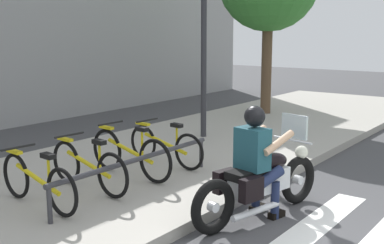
{
  "coord_description": "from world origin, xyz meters",
  "views": [
    {
      "loc": [
        -4.94,
        -1.41,
        2.35
      ],
      "look_at": [
        1.26,
        3.21,
        0.91
      ],
      "focal_mm": 46.31,
      "sensor_mm": 36.0,
      "label": 1
    }
  ],
  "objects_px": {
    "motorcycle": "(260,182)",
    "bicycle_1": "(88,166)",
    "bicycle_0": "(37,181)",
    "bicycle_3": "(165,145)",
    "bicycle_2": "(130,153)",
    "rider": "(257,154)",
    "bike_rack": "(138,162)",
    "street_lamp": "(204,9)"
  },
  "relations": [
    {
      "from": "bicycle_0",
      "to": "bike_rack",
      "type": "distance_m",
      "value": 1.36
    },
    {
      "from": "motorcycle",
      "to": "bike_rack",
      "type": "distance_m",
      "value": 1.72
    },
    {
      "from": "bicycle_0",
      "to": "bicycle_3",
      "type": "relative_size",
      "value": 1.0
    },
    {
      "from": "street_lamp",
      "to": "bike_rack",
      "type": "bearing_deg",
      "value": -158.69
    },
    {
      "from": "rider",
      "to": "bike_rack",
      "type": "height_order",
      "value": "rider"
    },
    {
      "from": "bicycle_3",
      "to": "street_lamp",
      "type": "bearing_deg",
      "value": 19.72
    },
    {
      "from": "motorcycle",
      "to": "bicycle_2",
      "type": "height_order",
      "value": "motorcycle"
    },
    {
      "from": "bicycle_2",
      "to": "bicycle_3",
      "type": "xyz_separation_m",
      "value": [
        0.83,
        0.0,
        -0.03
      ]
    },
    {
      "from": "rider",
      "to": "bicycle_0",
      "type": "bearing_deg",
      "value": 126.77
    },
    {
      "from": "bicycle_1",
      "to": "motorcycle",
      "type": "bearing_deg",
      "value": -68.24
    },
    {
      "from": "bicycle_3",
      "to": "motorcycle",
      "type": "bearing_deg",
      "value": -109.36
    },
    {
      "from": "rider",
      "to": "bike_rack",
      "type": "bearing_deg",
      "value": 103.52
    },
    {
      "from": "rider",
      "to": "bicycle_1",
      "type": "height_order",
      "value": "rider"
    },
    {
      "from": "bicycle_1",
      "to": "rider",
      "type": "bearing_deg",
      "value": -69.76
    },
    {
      "from": "bicycle_0",
      "to": "bicycle_1",
      "type": "height_order",
      "value": "bicycle_1"
    },
    {
      "from": "bicycle_1",
      "to": "bicycle_3",
      "type": "xyz_separation_m",
      "value": [
        1.66,
        0.0,
        -0.01
      ]
    },
    {
      "from": "bicycle_2",
      "to": "street_lamp",
      "type": "distance_m",
      "value": 3.86
    },
    {
      "from": "motorcycle",
      "to": "bike_rack",
      "type": "xyz_separation_m",
      "value": [
        -0.47,
        1.66,
        0.09
      ]
    },
    {
      "from": "bicycle_0",
      "to": "bicycle_2",
      "type": "relative_size",
      "value": 0.94
    },
    {
      "from": "motorcycle",
      "to": "street_lamp",
      "type": "relative_size",
      "value": 0.49
    },
    {
      "from": "rider",
      "to": "bicycle_2",
      "type": "bearing_deg",
      "value": 89.43
    },
    {
      "from": "rider",
      "to": "bicycle_1",
      "type": "relative_size",
      "value": 0.88
    },
    {
      "from": "motorcycle",
      "to": "bicycle_0",
      "type": "xyz_separation_m",
      "value": [
        -1.71,
        2.21,
        0.02
      ]
    },
    {
      "from": "bicycle_0",
      "to": "motorcycle",
      "type": "bearing_deg",
      "value": -52.25
    },
    {
      "from": "rider",
      "to": "street_lamp",
      "type": "bearing_deg",
      "value": 44.29
    },
    {
      "from": "motorcycle",
      "to": "rider",
      "type": "xyz_separation_m",
      "value": [
        -0.07,
        0.02,
        0.37
      ]
    },
    {
      "from": "bicycle_1",
      "to": "bicycle_2",
      "type": "relative_size",
      "value": 0.95
    },
    {
      "from": "bicycle_0",
      "to": "bike_rack",
      "type": "xyz_separation_m",
      "value": [
        1.24,
        -0.55,
        0.07
      ]
    },
    {
      "from": "rider",
      "to": "motorcycle",
      "type": "bearing_deg",
      "value": -14.61
    },
    {
      "from": "bicycle_0",
      "to": "bicycle_3",
      "type": "distance_m",
      "value": 2.49
    },
    {
      "from": "bicycle_1",
      "to": "bicycle_2",
      "type": "height_order",
      "value": "bicycle_2"
    },
    {
      "from": "bicycle_1",
      "to": "street_lamp",
      "type": "relative_size",
      "value": 0.36
    },
    {
      "from": "bike_rack",
      "to": "street_lamp",
      "type": "height_order",
      "value": "street_lamp"
    },
    {
      "from": "rider",
      "to": "bicycle_2",
      "type": "xyz_separation_m",
      "value": [
        0.02,
        2.19,
        -0.32
      ]
    },
    {
      "from": "bicycle_3",
      "to": "street_lamp",
      "type": "distance_m",
      "value": 3.27
    },
    {
      "from": "bicycle_3",
      "to": "street_lamp",
      "type": "relative_size",
      "value": 0.36
    },
    {
      "from": "motorcycle",
      "to": "street_lamp",
      "type": "xyz_separation_m",
      "value": [
        2.98,
        3.0,
        2.3
      ]
    },
    {
      "from": "bicycle_2",
      "to": "bicycle_3",
      "type": "distance_m",
      "value": 0.83
    },
    {
      "from": "bike_rack",
      "to": "bicycle_3",
      "type": "bearing_deg",
      "value": 24.04
    },
    {
      "from": "bicycle_0",
      "to": "bicycle_2",
      "type": "xyz_separation_m",
      "value": [
        1.66,
        -0.0,
        0.02
      ]
    },
    {
      "from": "motorcycle",
      "to": "bicycle_0",
      "type": "bearing_deg",
      "value": 127.75
    },
    {
      "from": "motorcycle",
      "to": "bicycle_1",
      "type": "distance_m",
      "value": 2.38
    }
  ]
}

